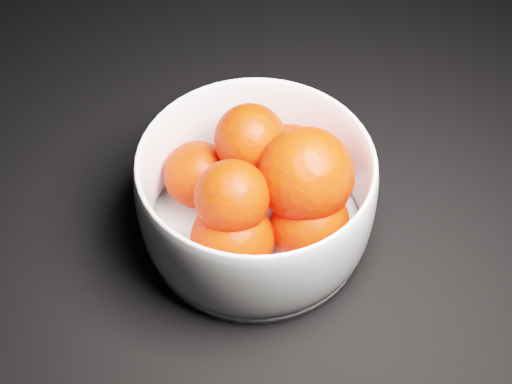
{
  "coord_description": "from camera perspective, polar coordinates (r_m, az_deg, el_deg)",
  "views": [
    {
      "loc": [
        0.25,
        -0.15,
        0.53
      ],
      "look_at": [
        0.25,
        0.25,
        0.06
      ],
      "focal_mm": 50.0,
      "sensor_mm": 36.0,
      "label": 1
    }
  ],
  "objects": [
    {
      "name": "bowl",
      "position": [
        0.63,
        0.0,
        -0.3
      ],
      "size": [
        0.21,
        0.21,
        0.1
      ],
      "rotation": [
        0.0,
        0.0,
        -0.19
      ],
      "color": "silver",
      "rests_on": "ground"
    },
    {
      "name": "orange_pile",
      "position": [
        0.62,
        0.92,
        0.33
      ],
      "size": [
        0.17,
        0.16,
        0.12
      ],
      "color": "#F51900",
      "rests_on": "bowl"
    }
  ]
}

